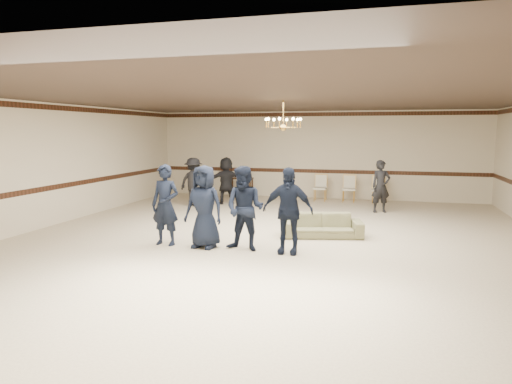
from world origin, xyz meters
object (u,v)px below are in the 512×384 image
settee (322,225)px  adult_left (194,182)px  chandelier (283,114)px  banquet_chair_mid (349,189)px  boy_b (204,207)px  adult_right (381,186)px  boy_c (245,209)px  boy_a (165,205)px  boy_d (288,211)px  banquet_chair_right (378,190)px  adult_mid (226,180)px  console_table (241,187)px  banquet_chair_left (320,188)px

settee → adult_left: (-4.68, 3.44, 0.53)m
chandelier → adult_left: chandelier is taller
settee → banquet_chair_mid: banquet_chair_mid is taller
boy_b → adult_right: (3.61, 5.39, -0.08)m
boy_c → banquet_chair_mid: bearing=85.9°
chandelier → adult_left: (-3.66, 3.08, -2.07)m
chandelier → boy_b: 3.11m
boy_a → boy_d: 2.70m
boy_b → settee: 2.89m
banquet_chair_right → adult_mid: bearing=-160.7°
boy_b → settee: size_ratio=0.94×
adult_right → settee: bearing=-132.8°
adult_left → banquet_chair_mid: bearing=-143.7°
chandelier → boy_a: size_ratio=0.53×
boy_c → boy_d: (0.90, 0.00, 0.00)m
boy_b → banquet_chair_mid: bearing=77.1°
chandelier → boy_a: bearing=-137.2°
banquet_chair_mid → adult_right: bearing=-63.7°
settee → console_table: (-3.76, 5.82, 0.10)m
boy_a → boy_c: bearing=3.9°
boy_d → console_table: boy_d is taller
boy_d → banquet_chair_left: boy_d is taller
boy_c → banquet_chair_left: boy_c is taller
chandelier → banquet_chair_right: bearing=66.7°
boy_c → adult_left: (-3.29, 5.09, -0.08)m
boy_b → console_table: 7.63m
settee → banquet_chair_left: bearing=84.6°
adult_mid → banquet_chair_right: bearing=166.5°
banquet_chair_right → banquet_chair_mid: bearing=-177.1°
boy_a → settee: 3.65m
chandelier → banquet_chair_mid: bearing=76.5°
chandelier → adult_right: chandelier is taller
adult_right → banquet_chair_right: 1.91m
adult_right → boy_c: bearing=-140.0°
adult_mid → banquet_chair_right: (5.02, 1.48, -0.34)m
banquet_chair_left → banquet_chair_right: size_ratio=1.00×
boy_b → console_table: bearing=107.5°
banquet_chair_left → adult_mid: bearing=-149.5°
boy_a → banquet_chair_left: boy_a is taller
adult_left → banquet_chair_right: (5.92, 2.18, -0.34)m
banquet_chair_mid → console_table: 4.01m
settee → banquet_chair_left: size_ratio=2.01×
banquet_chair_mid → banquet_chair_left: bearing=176.5°
boy_d → settee: boy_d is taller
banquet_chair_left → banquet_chair_mid: 1.00m
console_table → banquet_chair_right: bearing=-2.7°
boy_b → banquet_chair_left: 7.45m
boy_a → boy_b: bearing=3.9°
banquet_chair_right → boy_a: bearing=-118.4°
boy_b → banquet_chair_right: bearing=70.4°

